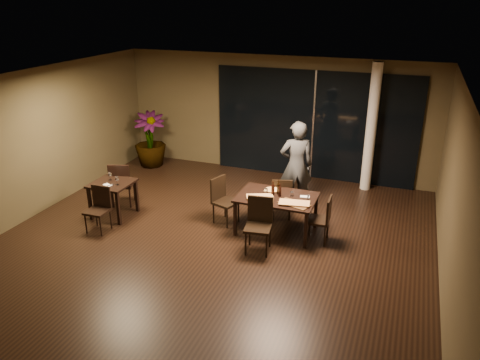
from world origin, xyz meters
name	(u,v)px	position (x,y,z in m)	size (l,w,h in m)	color
ground	(213,241)	(0.00, 0.00, 0.00)	(8.00, 8.00, 0.00)	black
wall_back	(276,115)	(0.00, 4.05, 1.50)	(8.00, 0.10, 3.00)	#473D25
wall_front	(54,294)	(0.00, -4.05, 1.50)	(8.00, 0.10, 3.00)	#473D25
wall_left	(32,143)	(-4.05, 0.00, 1.50)	(0.10, 8.00, 3.00)	#473D25
wall_right	(458,200)	(4.05, 0.00, 1.50)	(0.10, 8.00, 3.00)	#473D25
ceiling	(210,81)	(0.00, 0.00, 3.02)	(8.00, 8.00, 0.04)	silver
window_panel	(313,126)	(1.00, 3.96, 1.35)	(5.00, 0.06, 2.70)	black
column	(371,128)	(2.40, 3.65, 1.50)	(0.24, 0.24, 3.00)	white
main_table	(277,200)	(1.00, 0.80, 0.68)	(1.50, 1.00, 0.75)	black
side_table	(113,188)	(-2.40, 0.30, 0.62)	(0.80, 0.80, 0.75)	black
chair_main_far	(282,196)	(0.94, 1.40, 0.50)	(0.52, 0.52, 0.90)	black
chair_main_near	(259,221)	(0.90, 0.03, 0.56)	(0.52, 0.52, 1.00)	black
chair_main_left	(223,198)	(-0.14, 0.83, 0.53)	(0.56, 0.56, 0.95)	black
chair_main_right	(322,217)	(1.92, 0.71, 0.51)	(0.43, 0.43, 0.91)	black
chair_side_far	(121,182)	(-2.51, 0.78, 0.56)	(0.59, 0.59, 1.00)	black
chair_side_near	(99,206)	(-2.29, -0.33, 0.50)	(0.42, 0.42, 0.90)	black
diner	(296,165)	(1.06, 2.05, 0.97)	(0.66, 0.44, 1.94)	#323537
potted_plant	(150,140)	(-3.26, 3.28, 0.74)	(0.80, 0.80, 1.47)	#1D501A
pizza_board_left	(260,197)	(0.71, 0.62, 0.76)	(0.51, 0.26, 0.01)	#4A2F17
pizza_board_right	(294,204)	(1.40, 0.57, 0.76)	(0.58, 0.29, 0.01)	#442C16
oblong_pizza_left	(260,197)	(0.71, 0.62, 0.77)	(0.49, 0.23, 0.02)	maroon
oblong_pizza_right	(294,203)	(1.40, 0.57, 0.77)	(0.55, 0.25, 0.02)	maroon
round_pizza	(272,190)	(0.82, 1.06, 0.76)	(0.28, 0.28, 0.01)	red
bottle_a	(273,189)	(0.91, 0.82, 0.89)	(0.06, 0.06, 0.28)	black
bottle_b	(280,190)	(1.05, 0.83, 0.88)	(0.06, 0.06, 0.26)	black
bottle_c	(279,187)	(1.00, 0.92, 0.89)	(0.06, 0.06, 0.29)	black
tumbler_left	(266,191)	(0.75, 0.88, 0.80)	(0.08, 0.08, 0.09)	white
tumbler_right	(292,194)	(1.26, 0.93, 0.79)	(0.07, 0.07, 0.08)	white
napkin_near	(303,203)	(1.55, 0.68, 0.76)	(0.18, 0.10, 0.01)	silver
napkin_far	(305,197)	(1.51, 0.95, 0.76)	(0.18, 0.10, 0.01)	silver
wine_glass_a	(110,176)	(-2.51, 0.39, 0.83)	(0.08, 0.08, 0.17)	white
wine_glass_b	(117,181)	(-2.22, 0.23, 0.84)	(0.08, 0.08, 0.17)	white
side_napkin	(107,185)	(-2.38, 0.12, 0.76)	(0.18, 0.11, 0.01)	silver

